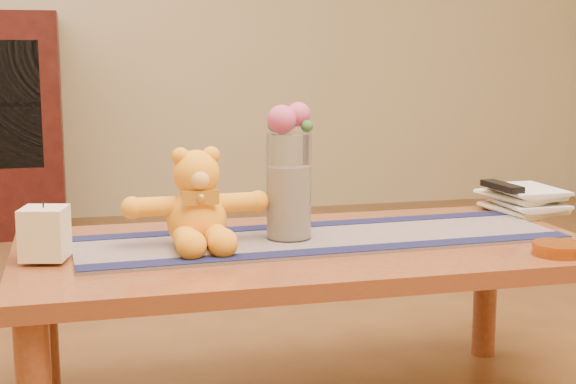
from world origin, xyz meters
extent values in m
cube|color=brown|center=(0.00, 0.00, 0.43)|extent=(1.40, 0.70, 0.04)
cylinder|color=brown|center=(-0.64, 0.29, 0.21)|extent=(0.07, 0.07, 0.41)
cylinder|color=brown|center=(0.64, 0.29, 0.21)|extent=(0.07, 0.07, 0.41)
cube|color=#181944|center=(0.04, 0.03, 0.45)|extent=(1.21, 0.39, 0.01)
cube|color=#131639|center=(0.05, -0.12, 0.46)|extent=(1.20, 0.10, 0.00)
cube|color=#131639|center=(0.04, 0.17, 0.46)|extent=(1.20, 0.10, 0.00)
cube|color=beige|center=(-0.62, -0.03, 0.52)|extent=(0.12, 0.12, 0.12)
cylinder|color=black|center=(-0.62, -0.03, 0.58)|extent=(0.00, 0.00, 0.01)
cylinder|color=silver|center=(-0.04, 0.03, 0.59)|extent=(0.11, 0.11, 0.26)
cylinder|color=beige|center=(-0.04, 0.03, 0.55)|extent=(0.09, 0.09, 0.18)
sphere|color=#C44572|center=(-0.06, 0.02, 0.75)|extent=(0.07, 0.07, 0.07)
sphere|color=#C44572|center=(-0.01, 0.04, 0.76)|extent=(0.06, 0.06, 0.06)
sphere|color=#445694|center=(-0.03, 0.07, 0.75)|extent=(0.04, 0.04, 0.04)
sphere|color=#445694|center=(-0.07, 0.05, 0.74)|extent=(0.04, 0.04, 0.04)
sphere|color=#33662D|center=(0.00, 0.01, 0.74)|extent=(0.03, 0.03, 0.03)
sphere|color=#533F1B|center=(-0.04, 0.07, 0.49)|extent=(0.08, 0.08, 0.07)
imported|color=beige|center=(0.63, 0.21, 0.46)|extent=(0.19, 0.24, 0.02)
imported|color=beige|center=(0.63, 0.20, 0.48)|extent=(0.17, 0.23, 0.02)
imported|color=beige|center=(0.62, 0.21, 0.50)|extent=(0.20, 0.25, 0.02)
imported|color=beige|center=(0.63, 0.20, 0.52)|extent=(0.17, 0.23, 0.02)
cube|color=black|center=(0.63, 0.20, 0.54)|extent=(0.06, 0.16, 0.02)
cylinder|color=#BF5914|center=(0.53, -0.25, 0.46)|extent=(0.15, 0.15, 0.03)
camera|label=1|loc=(-0.54, -1.91, 0.92)|focal=52.01mm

